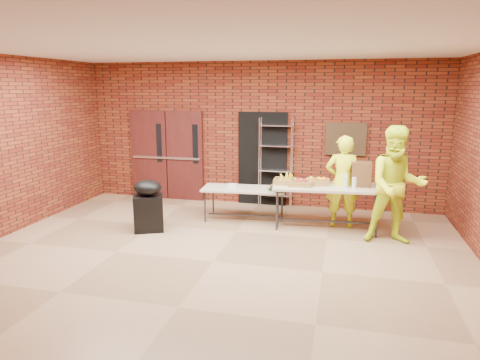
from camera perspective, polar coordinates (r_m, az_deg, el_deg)
name	(u,v)px	position (r m, az deg, el deg)	size (l,w,h in m)	color
room	(212,159)	(6.27, -3.75, 2.81)	(8.08, 7.08, 3.28)	olive
double_doors	(167,155)	(10.30, -9.68, 3.28)	(1.78, 0.12, 2.10)	#471514
dark_doorway	(262,159)	(9.65, 3.01, 2.82)	(1.10, 0.06, 2.10)	black
bronze_plaque	(346,139)	(9.41, 13.91, 5.31)	(0.85, 0.04, 0.70)	#402B19
wire_rack	(276,163)	(9.47, 4.77, 2.26)	(0.73, 0.24, 1.99)	silver
table_left	(244,191)	(8.50, 0.52, -1.44)	(1.69, 0.81, 0.67)	tan
table_right	(327,189)	(8.17, 11.58, -1.23)	(2.08, 1.00, 0.83)	tan
basket_bananas	(286,181)	(8.16, 6.10, -0.14)	(0.43, 0.33, 0.13)	olive
basket_oranges	(318,182)	(8.21, 10.30, -0.20)	(0.43, 0.33, 0.13)	olive
basket_apples	(300,183)	(8.04, 8.06, -0.37)	(0.43, 0.33, 0.13)	olive
muffin_tray	(279,188)	(8.35, 5.19, -1.01)	(0.42, 0.42, 0.10)	#12441A
napkin_box	(233,185)	(8.57, -0.98, -0.72)	(0.18, 0.12, 0.06)	silver
coffee_dispenser	(361,174)	(8.24, 15.86, 0.79)	(0.35, 0.31, 0.46)	brown
cup_stack_front	(346,182)	(8.01, 13.89, -0.26)	(0.08, 0.08, 0.23)	silver
cup_stack_mid	(354,184)	(7.92, 14.97, -0.46)	(0.07, 0.07, 0.22)	silver
cup_stack_back	(345,180)	(8.14, 13.85, -0.01)	(0.08, 0.08, 0.24)	silver
covered_grill	(148,205)	(8.13, -12.12, -3.33)	(0.66, 0.62, 0.96)	black
volunteer_woman	(342,182)	(8.30, 13.49, -0.22)	(0.64, 0.42, 1.76)	#E5FE1C
volunteer_man	(396,185)	(7.68, 20.13, -0.69)	(0.98, 0.76, 2.02)	#E5FE1C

